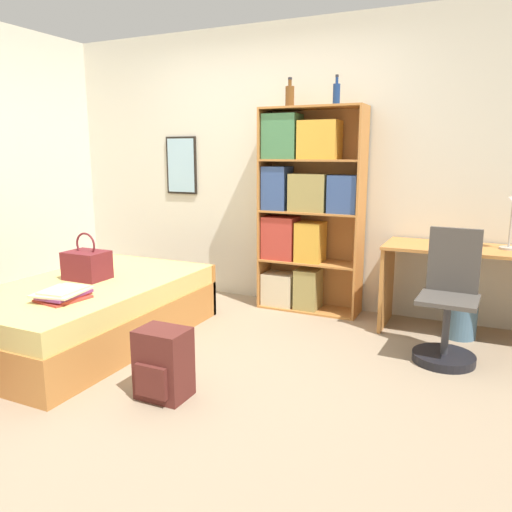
# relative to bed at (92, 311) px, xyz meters

# --- Properties ---
(ground_plane) EXTENTS (14.00, 14.00, 0.00)m
(ground_plane) POSITION_rel_bed_xyz_m (0.75, -0.02, -0.23)
(ground_plane) COLOR gray
(wall_back) EXTENTS (10.00, 0.09, 2.60)m
(wall_back) POSITION_rel_bed_xyz_m (0.74, 1.64, 1.07)
(wall_back) COLOR beige
(wall_back) RESTS_ON ground_plane
(bed) EXTENTS (1.14, 1.92, 0.46)m
(bed) POSITION_rel_bed_xyz_m (0.00, 0.00, 0.00)
(bed) COLOR #B77538
(bed) RESTS_ON ground_plane
(handbag) EXTENTS (0.31, 0.24, 0.37)m
(handbag) POSITION_rel_bed_xyz_m (-0.08, 0.07, 0.35)
(handbag) COLOR maroon
(handbag) RESTS_ON bed
(book_stack_on_bed) EXTENTS (0.33, 0.37, 0.07)m
(book_stack_on_bed) POSITION_rel_bed_xyz_m (0.18, -0.43, 0.27)
(book_stack_on_bed) COLOR #B2382D
(book_stack_on_bed) RESTS_ON bed
(bookcase) EXTENTS (0.93, 0.31, 1.83)m
(bookcase) POSITION_rel_bed_xyz_m (1.20, 1.43, 0.71)
(bookcase) COLOR #B77538
(bookcase) RESTS_ON ground_plane
(bottle_green) EXTENTS (0.08, 0.08, 0.25)m
(bottle_green) POSITION_rel_bed_xyz_m (1.08, 1.41, 1.69)
(bottle_green) COLOR brown
(bottle_green) RESTS_ON bookcase
(bottle_brown) EXTENTS (0.06, 0.06, 0.24)m
(bottle_brown) POSITION_rel_bed_xyz_m (1.49, 1.42, 1.69)
(bottle_brown) COLOR navy
(bottle_brown) RESTS_ON bookcase
(desk) EXTENTS (1.36, 0.55, 0.72)m
(desk) POSITION_rel_bed_xyz_m (2.66, 1.32, 0.28)
(desk) COLOR #B77538
(desk) RESTS_ON ground_plane
(desk_chair) EXTENTS (0.42, 0.42, 0.92)m
(desk_chair) POSITION_rel_bed_xyz_m (2.53, 0.75, 0.08)
(desk_chair) COLOR black
(desk_chair) RESTS_ON ground_plane
(backpack) EXTENTS (0.30, 0.26, 0.42)m
(backpack) POSITION_rel_bed_xyz_m (1.06, -0.55, -0.02)
(backpack) COLOR #56231E
(backpack) RESTS_ON ground_plane
(waste_bin) EXTENTS (0.24, 0.24, 0.25)m
(waste_bin) POSITION_rel_bed_xyz_m (2.60, 1.27, -0.10)
(waste_bin) COLOR slate
(waste_bin) RESTS_ON ground_plane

